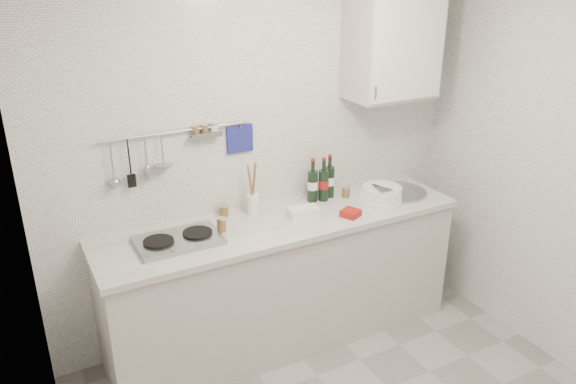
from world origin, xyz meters
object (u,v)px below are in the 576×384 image
object	(u,v)px
wine_bottles	(322,179)
utensil_crock	(253,202)
plate_stack_sink	(381,195)
wall_cabinet	(393,46)
plate_stack_hob	(173,240)

from	to	relation	value
wine_bottles	utensil_crock	bearing A→B (deg)	178.63
plate_stack_sink	utensil_crock	xyz separation A→B (m)	(-0.87, 0.24, 0.03)
wall_cabinet	utensil_crock	world-z (taller)	wall_cabinet
plate_stack_sink	utensil_crock	bearing A→B (deg)	164.58
wall_cabinet	utensil_crock	bearing A→B (deg)	177.07
wall_cabinet	wine_bottles	bearing A→B (deg)	175.46
plate_stack_sink	utensil_crock	distance (m)	0.90
plate_stack_hob	plate_stack_sink	world-z (taller)	plate_stack_sink
plate_stack_sink	wine_bottles	size ratio (longest dim) A/B	1.07
wall_cabinet	utensil_crock	distance (m)	1.40
utensil_crock	wall_cabinet	bearing A→B (deg)	-2.93
wall_cabinet	plate_stack_sink	size ratio (longest dim) A/B	2.11
wall_cabinet	wine_bottles	size ratio (longest dim) A/B	2.26
plate_stack_sink	wall_cabinet	bearing A→B (deg)	49.16
plate_stack_hob	utensil_crock	xyz separation A→B (m)	(0.60, 0.15, 0.07)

